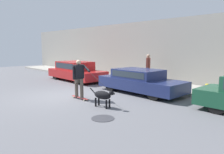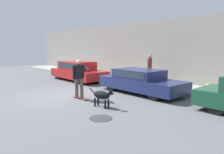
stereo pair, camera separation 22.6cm
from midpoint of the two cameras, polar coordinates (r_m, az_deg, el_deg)
ground_plane at (r=10.39m, az=-12.90°, el=-4.89°), size 36.00×36.00×0.00m
back_wall at (r=14.71m, az=10.24°, el=6.65°), size 32.00×0.30×3.97m
sidewalk_curb at (r=13.78m, az=6.56°, el=-1.33°), size 30.00×2.47×0.15m
parked_car_0 at (r=15.03m, az=-9.84°, el=1.48°), size 4.62×1.92×1.28m
parked_car_1 at (r=10.83m, az=6.70°, el=-1.11°), size 4.45×1.78×1.16m
dog at (r=8.20m, az=-3.17°, el=-4.85°), size 1.23×0.41×0.69m
skateboarder at (r=9.51m, az=-9.30°, el=-0.02°), size 2.61×0.62×1.71m
pedestrian_with_bag at (r=13.34m, az=8.93°, el=2.66°), size 0.44×0.65×1.68m
manhole_cover at (r=7.05m, az=-3.35°, el=-10.72°), size 0.74×0.74×0.01m
fire_hydrant at (r=9.89m, az=22.91°, el=-3.60°), size 0.18×0.18×0.75m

